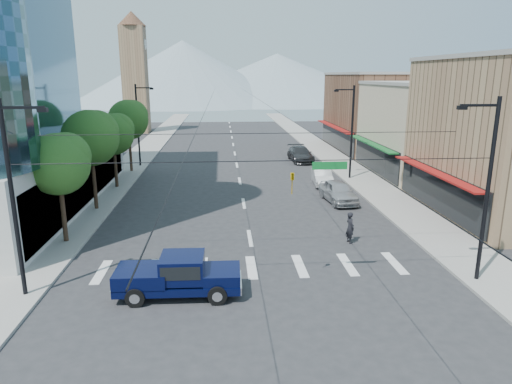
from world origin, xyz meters
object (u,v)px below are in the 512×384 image
at_px(pickup_truck, 178,275).
at_px(parked_car_mid, 322,177).
at_px(pedestrian, 350,228).
at_px(parked_car_near, 338,192).
at_px(parked_car_far, 300,154).

relative_size(pickup_truck, parked_car_mid, 1.26).
xyz_separation_m(pickup_truck, pedestrian, (9.78, 6.15, -0.05)).
xyz_separation_m(pedestrian, parked_car_near, (1.60, 9.14, -0.11)).
distance_m(pickup_truck, pedestrian, 11.55).
bearing_deg(parked_car_mid, parked_car_near, -85.26).
height_order(parked_car_near, parked_car_far, parked_car_near).
bearing_deg(parked_car_far, pedestrian, -95.85).
xyz_separation_m(pickup_truck, parked_car_near, (11.37, 15.30, -0.16)).
bearing_deg(pickup_truck, parked_car_mid, 63.13).
xyz_separation_m(pickup_truck, parked_car_far, (11.37, 33.29, -0.16)).
bearing_deg(parked_car_near, parked_car_mid, 84.15).
distance_m(pickup_truck, parked_car_mid, 24.20).
bearing_deg(parked_car_mid, pedestrian, -91.26).
distance_m(parked_car_mid, parked_car_far, 11.93).
height_order(parked_car_mid, parked_car_far, parked_car_far).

